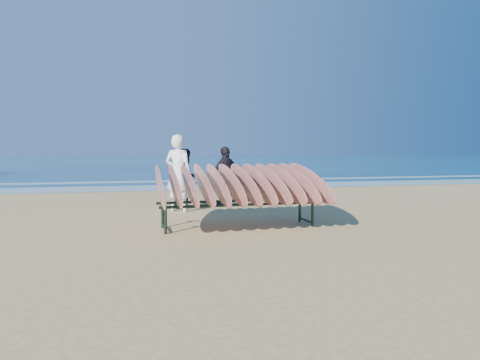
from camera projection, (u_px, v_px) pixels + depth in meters
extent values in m
plane|color=tan|center=(250.00, 234.00, 7.99)|extent=(120.00, 120.00, 0.00)
plane|color=navy|center=(153.00, 160.00, 61.35)|extent=(160.00, 160.00, 0.00)
plane|color=white|center=(189.00, 187.00, 17.69)|extent=(160.00, 160.00, 0.00)
plane|color=white|center=(180.00, 181.00, 21.09)|extent=(160.00, 160.00, 0.00)
cylinder|color=black|center=(166.00, 221.00, 7.92)|extent=(0.06, 0.06, 0.50)
cylinder|color=black|center=(312.00, 214.00, 8.69)|extent=(0.06, 0.06, 0.50)
cylinder|color=black|center=(162.00, 216.00, 8.55)|extent=(0.06, 0.06, 0.50)
cylinder|color=black|center=(300.00, 210.00, 9.32)|extent=(0.06, 0.06, 0.50)
cylinder|color=black|center=(242.00, 205.00, 8.29)|extent=(3.20, 0.15, 0.06)
cylinder|color=black|center=(234.00, 201.00, 8.92)|extent=(3.20, 0.15, 0.06)
cylinder|color=black|center=(164.00, 227.00, 8.25)|extent=(0.06, 0.65, 0.04)
cylinder|color=black|center=(306.00, 220.00, 9.02)|extent=(0.06, 0.65, 0.04)
ellipsoid|color=#630711|center=(160.00, 185.00, 8.17)|extent=(0.14, 2.50, 1.04)
ellipsoid|color=#630711|center=(175.00, 185.00, 8.24)|extent=(0.14, 2.50, 1.04)
ellipsoid|color=#630711|center=(189.00, 184.00, 8.32)|extent=(0.14, 2.50, 1.04)
ellipsoid|color=#630711|center=(203.00, 184.00, 8.39)|extent=(0.14, 2.50, 1.04)
ellipsoid|color=#630711|center=(217.00, 184.00, 8.46)|extent=(0.14, 2.50, 1.04)
ellipsoid|color=#630711|center=(231.00, 183.00, 8.54)|extent=(0.14, 2.50, 1.04)
ellipsoid|color=#630711|center=(245.00, 183.00, 8.61)|extent=(0.14, 2.50, 1.04)
ellipsoid|color=#630711|center=(258.00, 183.00, 8.68)|extent=(0.14, 2.50, 1.04)
ellipsoid|color=#630711|center=(271.00, 183.00, 8.76)|extent=(0.14, 2.50, 1.04)
ellipsoid|color=#630711|center=(284.00, 182.00, 8.83)|extent=(0.14, 2.50, 1.04)
ellipsoid|color=#630711|center=(297.00, 182.00, 8.91)|extent=(0.14, 2.50, 1.04)
ellipsoid|color=#630711|center=(309.00, 182.00, 8.98)|extent=(0.14, 2.50, 1.04)
imported|color=white|center=(178.00, 173.00, 10.80)|extent=(0.85, 0.77, 1.95)
imported|color=black|center=(186.00, 179.00, 11.38)|extent=(0.95, 0.87, 1.59)
imported|color=black|center=(226.00, 176.00, 11.96)|extent=(1.04, 0.85, 1.65)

